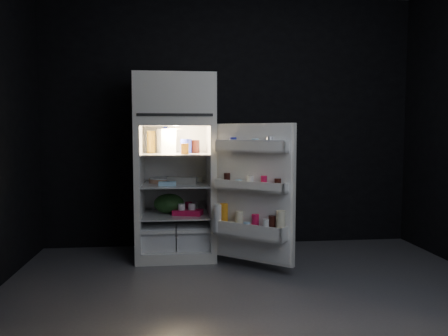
{
  "coord_description": "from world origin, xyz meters",
  "views": [
    {
      "loc": [
        -0.58,
        -3.03,
        1.23
      ],
      "look_at": [
        -0.15,
        1.0,
        0.9
      ],
      "focal_mm": 35.0,
      "sensor_mm": 36.0,
      "label": 1
    }
  ],
  "objects": [
    {
      "name": "jam_jar",
      "position": [
        -0.4,
        1.34,
        1.09
      ],
      "size": [
        0.09,
        0.09,
        0.13
      ],
      "primitive_type": "cylinder",
      "rotation": [
        0.0,
        0.0,
        0.02
      ],
      "color": "black",
      "rests_on": "refrigerator"
    },
    {
      "name": "amber_bottle",
      "position": [
        -0.83,
        1.35,
        1.14
      ],
      "size": [
        0.09,
        0.09,
        0.22
      ],
      "primitive_type": "cylinder",
      "rotation": [
        0.0,
        0.0,
        -0.05
      ],
      "color": "#B17E1C",
      "rests_on": "refrigerator"
    },
    {
      "name": "small_can_red",
      "position": [
        -0.47,
        1.43,
        0.47
      ],
      "size": [
        0.08,
        0.08,
        0.09
      ],
      "primitive_type": "cylinder",
      "rotation": [
        0.0,
        0.0,
        -0.14
      ],
      "color": "#D41246",
      "rests_on": "refrigerator"
    },
    {
      "name": "small_carton",
      "position": [
        -0.51,
        1.12,
        1.08
      ],
      "size": [
        0.07,
        0.06,
        0.1
      ],
      "primitive_type": "cube",
      "rotation": [
        0.0,
        0.0,
        0.03
      ],
      "color": "orange",
      "rests_on": "refrigerator"
    },
    {
      "name": "refrigerator",
      "position": [
        -0.6,
        1.32,
        0.96
      ],
      "size": [
        0.76,
        0.71,
        1.78
      ],
      "color": "white",
      "rests_on": "ground"
    },
    {
      "name": "mayo_jar",
      "position": [
        -0.49,
        1.31,
        1.1
      ],
      "size": [
        0.13,
        0.13,
        0.14
      ],
      "primitive_type": "cylinder",
      "rotation": [
        0.0,
        0.0,
        -0.14
      ],
      "color": "#1D27A1",
      "rests_on": "refrigerator"
    },
    {
      "name": "egg_carton",
      "position": [
        -0.53,
        1.24,
        0.76
      ],
      "size": [
        0.3,
        0.17,
        0.07
      ],
      "primitive_type": "cube",
      "rotation": [
        0.0,
        0.0,
        -0.22
      ],
      "color": "gray",
      "rests_on": "refrigerator"
    },
    {
      "name": "produce_bag",
      "position": [
        -0.66,
        1.31,
        0.52
      ],
      "size": [
        0.35,
        0.32,
        0.2
      ],
      "primitive_type": "ellipsoid",
      "rotation": [
        0.0,
        0.0,
        -0.23
      ],
      "color": "#193815",
      "rests_on": "refrigerator"
    },
    {
      "name": "floor",
      "position": [
        0.0,
        0.0,
        0.0
      ],
      "size": [
        4.0,
        3.4,
        0.0
      ],
      "primitive_type": "cube",
      "color": "#58585E",
      "rests_on": "ground"
    },
    {
      "name": "small_can_silver",
      "position": [
        -0.4,
        1.45,
        0.47
      ],
      "size": [
        0.07,
        0.07,
        0.09
      ],
      "primitive_type": "cylinder",
      "rotation": [
        0.0,
        0.0,
        -0.15
      ],
      "color": "silver",
      "rests_on": "refrigerator"
    },
    {
      "name": "pie",
      "position": [
        -0.71,
        1.4,
        0.75
      ],
      "size": [
        0.33,
        0.33,
        0.04
      ],
      "primitive_type": "cylinder",
      "rotation": [
        0.0,
        0.0,
        -0.04
      ],
      "color": "#AE7B5B",
      "rests_on": "refrigerator"
    },
    {
      "name": "milk_jug",
      "position": [
        -0.69,
        1.34,
        1.15
      ],
      "size": [
        0.2,
        0.2,
        0.24
      ],
      "primitive_type": "cube",
      "rotation": [
        0.0,
        0.0,
        0.4
      ],
      "color": "white",
      "rests_on": "refrigerator"
    },
    {
      "name": "wrapped_pkg",
      "position": [
        -0.37,
        1.47,
        0.75
      ],
      "size": [
        0.11,
        0.09,
        0.05
      ],
      "primitive_type": "cube",
      "rotation": [
        0.0,
        0.0,
        -0.03
      ],
      "color": "beige",
      "rests_on": "refrigerator"
    },
    {
      "name": "flat_package",
      "position": [
        -0.67,
        1.12,
        0.75
      ],
      "size": [
        0.17,
        0.09,
        0.04
      ],
      "primitive_type": "cube",
      "rotation": [
        0.0,
        0.0,
        -0.03
      ],
      "color": "#98CDEB",
      "rests_on": "refrigerator"
    },
    {
      "name": "wall_back",
      "position": [
        0.0,
        1.7,
        1.35
      ],
      "size": [
        4.0,
        0.0,
        2.7
      ],
      "primitive_type": "cube",
      "color": "black",
      "rests_on": "ground"
    },
    {
      "name": "wall_front",
      "position": [
        0.0,
        -1.7,
        1.35
      ],
      "size": [
        4.0,
        0.0,
        2.7
      ],
      "primitive_type": "cube",
      "color": "black",
      "rests_on": "ground"
    },
    {
      "name": "fridge_door",
      "position": [
        0.08,
        0.71,
        0.68
      ],
      "size": [
        0.68,
        0.6,
        1.22
      ],
      "color": "white",
      "rests_on": "ground"
    },
    {
      "name": "yogurt_tray",
      "position": [
        -0.48,
        1.2,
        0.45
      ],
      "size": [
        0.31,
        0.22,
        0.05
      ],
      "primitive_type": "cube",
      "rotation": [
        0.0,
        0.0,
        -0.28
      ],
      "color": "#D41246",
      "rests_on": "refrigerator"
    }
  ]
}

